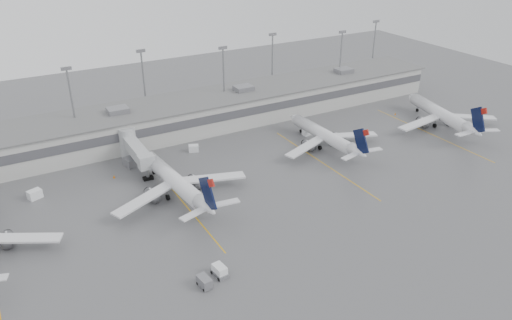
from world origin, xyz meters
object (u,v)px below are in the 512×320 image
jet_far_right (442,115)px  baggage_tug (220,272)px  jet_mid_left (176,181)px  jet_mid_right (326,136)px

jet_far_right → baggage_tug: size_ratio=10.44×
jet_mid_left → jet_far_right: jet_far_right is taller
jet_mid_right → jet_far_right: size_ratio=0.94×
jet_mid_left → baggage_tug: size_ratio=10.54×
jet_mid_left → jet_mid_right: jet_mid_left is taller
jet_mid_right → baggage_tug: jet_mid_right is taller
jet_far_right → baggage_tug: bearing=-148.2°
jet_mid_left → baggage_tug: (-3.32, -27.22, -2.58)m
jet_mid_right → jet_far_right: bearing=-8.0°
baggage_tug → jet_mid_right: bearing=28.2°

